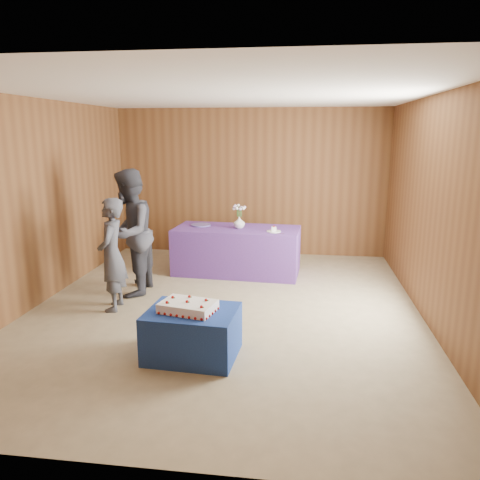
% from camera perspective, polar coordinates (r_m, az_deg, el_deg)
% --- Properties ---
extents(ground, '(6.00, 6.00, 0.00)m').
position_cam_1_polar(ground, '(6.18, -1.91, -8.45)').
color(ground, gray).
rests_on(ground, ground).
extents(room_shell, '(5.04, 6.04, 2.72)m').
position_cam_1_polar(room_shell, '(5.77, -2.05, 8.47)').
color(room_shell, brown).
rests_on(room_shell, ground).
extents(cake_table, '(0.94, 0.76, 0.50)m').
position_cam_1_polar(cake_table, '(4.90, -5.82, -11.26)').
color(cake_table, '#1B3A96').
rests_on(cake_table, ground).
extents(serving_table, '(2.05, 1.02, 0.75)m').
position_cam_1_polar(serving_table, '(7.64, -0.38, -1.29)').
color(serving_table, '#623593').
rests_on(serving_table, ground).
extents(sheet_cake, '(0.62, 0.49, 0.13)m').
position_cam_1_polar(sheet_cake, '(4.77, -6.36, -8.07)').
color(sheet_cake, white).
rests_on(sheet_cake, cake_table).
extents(vase, '(0.23, 0.23, 0.19)m').
position_cam_1_polar(vase, '(7.52, -0.10, 2.15)').
color(vase, white).
rests_on(vase, serving_table).
extents(flower_spray, '(0.22, 0.22, 0.17)m').
position_cam_1_polar(flower_spray, '(7.48, -0.10, 3.94)').
color(flower_spray, '#326B2B').
rests_on(flower_spray, vase).
extents(platter, '(0.44, 0.44, 0.02)m').
position_cam_1_polar(platter, '(7.78, -4.81, 1.84)').
color(platter, '#5C4E9C').
rests_on(platter, serving_table).
extents(plate, '(0.28, 0.28, 0.01)m').
position_cam_1_polar(plate, '(7.29, 4.14, 1.06)').
color(plate, white).
rests_on(plate, serving_table).
extents(cake_slice, '(0.08, 0.07, 0.09)m').
position_cam_1_polar(cake_slice, '(7.28, 4.15, 1.37)').
color(cake_slice, white).
rests_on(cake_slice, plate).
extents(knife, '(0.26, 0.05, 0.00)m').
position_cam_1_polar(knife, '(7.16, 4.39, 0.80)').
color(knife, '#B1B1B5').
rests_on(knife, serving_table).
extents(guest_left, '(0.43, 0.58, 1.46)m').
position_cam_1_polar(guest_left, '(6.20, -15.36, -1.75)').
color(guest_left, '#3C3E47').
rests_on(guest_left, ground).
extents(guest_right, '(0.71, 0.90, 1.77)m').
position_cam_1_polar(guest_right, '(6.70, -13.34, 0.84)').
color(guest_right, '#35363F').
rests_on(guest_right, ground).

